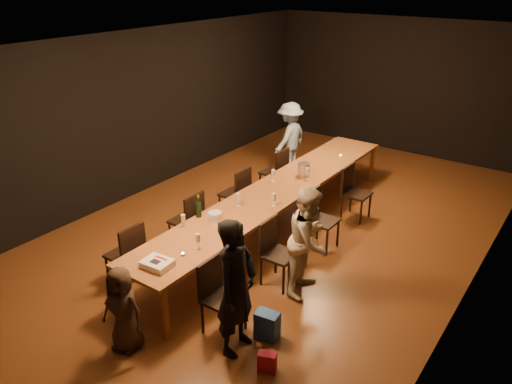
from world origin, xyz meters
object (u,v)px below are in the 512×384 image
Objects in this scene: woman_birthday at (236,288)px; birthday_cake at (157,263)px; chair_left_2 at (234,193)px; chair_left_3 at (273,171)px; child at (123,309)px; chair_right_3 at (357,193)px; plate_stack at (215,216)px; chair_left_1 at (186,220)px; champagne_bottle at (198,206)px; man_blue at (290,138)px; chair_right_2 at (323,220)px; table at (276,192)px; chair_right_1 at (280,254)px; chair_right_0 at (224,298)px; ice_bucket at (304,169)px; woman_tan at (309,241)px; chair_left_0 at (125,254)px.

woman_birthday is 4.49× the size of birthday_cake.
chair_left_3 is at bearing 0.00° from chair_left_2.
chair_right_3 is at bearing 69.07° from child.
chair_left_3 is 2.66m from plate_stack.
chair_left_1 is at bearing 103.53° from child.
champagne_bottle is (-0.24, -0.07, 0.12)m from plate_stack.
man_blue reaches higher than birthday_cake.
chair_right_2 is 4.91× the size of plate_stack.
table is 6.45× the size of chair_right_2.
table is at bearing -90.00° from chair_right_2.
chair_right_1 is 1.00× the size of chair_right_2.
champagne_bottle is at bearing -161.66° from chair_left_2.
chair_left_3 is 1.29m from man_blue.
plate_stack reaches higher than birthday_cake.
birthday_cake reaches higher than table.
champagne_bottle reaches higher than child.
chair_left_3 is (0.00, 1.20, 0.00)m from chair_left_2.
champagne_bottle is (-1.23, -0.21, 0.46)m from chair_right_1.
man_blue reaches higher than plate_stack.
plate_stack is at bearing -164.48° from chair_left_3.
chair_right_3 reaches higher than birthday_cake.
chair_right_3 is 3.95m from birthday_cake.
chair_right_0 and chair_right_2 have the same top height.
woman_birthday is at bearing 23.42° from child.
table is 0.88m from chair_left_2.
chair_right_2 and chair_left_2 have the same top height.
plate_stack is (0.71, -0.14, 0.34)m from chair_left_1.
birthday_cake is 1.62× the size of ice_bucket.
chair_right_0 is 1.39m from woman_tan.
chair_right_1 is 2.08m from chair_left_0.
champagne_bottle is (0.86, -3.81, 0.18)m from man_blue.
chair_right_1 is at bearing 58.80° from child.
ice_bucket reaches higher than chair_left_0.
woman_tan is at bearing 106.04° from chair_right_1.
plate_stack is at bearing 92.54° from woman_tan.
man_blue is at bearing -138.84° from chair_right_2.
chair_right_2 is at bearing 48.97° from champagne_bottle.
table is at bearing 80.45° from child.
chair_right_0 is 0.57× the size of woman_birthday.
chair_right_0 and chair_right_3 have the same top height.
table is 6.45× the size of chair_right_0.
woman_birthday reaches higher than chair_left_2.
chair_left_2 is 0.90× the size of child.
woman_tan is (2.08, -1.09, 0.28)m from chair_left_2.
chair_left_0 is 0.57× the size of woman_birthday.
child is (0.97, -0.86, 0.05)m from chair_left_0.
child reaches higher than chair_left_0.
chair_right_3 and chair_left_2 have the same top height.
child is (-0.73, -3.26, 0.05)m from chair_right_2.
birthday_cake is at bearing -71.20° from chair_right_0.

